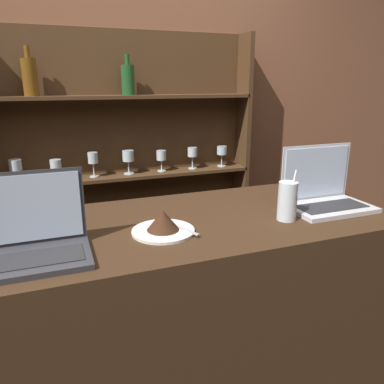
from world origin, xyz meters
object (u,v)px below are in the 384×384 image
(laptop_near, at_px, (37,239))
(cake_plate, at_px, (163,224))
(laptop_far, at_px, (324,193))
(water_glass, at_px, (287,201))

(laptop_near, distance_m, cake_plate, 0.41)
(laptop_near, height_order, laptop_far, laptop_far)
(laptop_far, bearing_deg, cake_plate, -177.35)
(laptop_far, relative_size, water_glass, 1.77)
(cake_plate, relative_size, water_glass, 1.15)
(laptop_far, relative_size, cake_plate, 1.54)
(laptop_near, bearing_deg, cake_plate, 6.96)
(laptop_far, distance_m, water_glass, 0.25)
(cake_plate, distance_m, water_glass, 0.49)
(water_glass, bearing_deg, laptop_far, 17.96)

